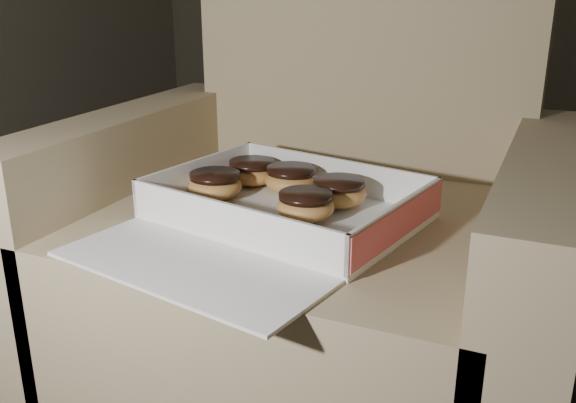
# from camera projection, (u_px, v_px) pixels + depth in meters

# --- Properties ---
(armchair) EXTENTS (0.83, 0.70, 0.87)m
(armchair) POSITION_uv_depth(u_px,v_px,m) (316.00, 260.00, 1.14)
(armchair) COLOR tan
(armchair) RESTS_ON floor
(bakery_box) EXTENTS (0.46, 0.52, 0.07)m
(bakery_box) POSITION_uv_depth(u_px,v_px,m) (274.00, 218.00, 0.97)
(bakery_box) COLOR white
(bakery_box) RESTS_ON armchair
(donut_a) EXTENTS (0.09, 0.09, 0.04)m
(donut_a) POSITION_uv_depth(u_px,v_px,m) (291.00, 179.00, 1.10)
(donut_a) COLOR gold
(donut_a) RESTS_ON bakery_box
(donut_b) EXTENTS (0.09, 0.09, 0.04)m
(donut_b) POSITION_uv_depth(u_px,v_px,m) (252.00, 172.00, 1.14)
(donut_b) COLOR gold
(donut_b) RESTS_ON bakery_box
(donut_c) EXTENTS (0.09, 0.09, 0.04)m
(donut_c) POSITION_uv_depth(u_px,v_px,m) (306.00, 205.00, 0.97)
(donut_c) COLOR gold
(donut_c) RESTS_ON bakery_box
(donut_d) EXTENTS (0.09, 0.09, 0.04)m
(donut_d) POSITION_uv_depth(u_px,v_px,m) (215.00, 184.00, 1.07)
(donut_d) COLOR gold
(donut_d) RESTS_ON bakery_box
(donut_e) EXTENTS (0.09, 0.09, 0.04)m
(donut_e) POSITION_uv_depth(u_px,v_px,m) (339.00, 192.00, 1.03)
(donut_e) COLOR gold
(donut_e) RESTS_ON bakery_box
(crumb_a) EXTENTS (0.01, 0.01, 0.00)m
(crumb_a) POSITION_uv_depth(u_px,v_px,m) (197.00, 197.00, 1.07)
(crumb_a) COLOR black
(crumb_a) RESTS_ON bakery_box
(crumb_b) EXTENTS (0.01, 0.01, 0.00)m
(crumb_b) POSITION_uv_depth(u_px,v_px,m) (171.00, 215.00, 0.99)
(crumb_b) COLOR black
(crumb_b) RESTS_ON bakery_box
(crumb_c) EXTENTS (0.01, 0.01, 0.00)m
(crumb_c) POSITION_uv_depth(u_px,v_px,m) (344.00, 235.00, 0.92)
(crumb_c) COLOR black
(crumb_c) RESTS_ON bakery_box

